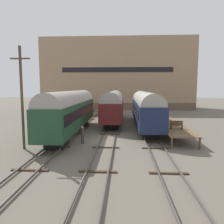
# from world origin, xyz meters

# --- Properties ---
(ground_plane) EXTENTS (200.00, 200.00, 0.00)m
(ground_plane) POSITION_xyz_m (0.00, 0.00, 0.00)
(ground_plane) COLOR #60594C
(track_left) EXTENTS (2.60, 60.00, 0.26)m
(track_left) POSITION_xyz_m (-4.72, 0.00, 0.14)
(track_left) COLOR #4C4742
(track_left) RESTS_ON ground
(track_middle) EXTENTS (2.60, 60.00, 0.26)m
(track_middle) POSITION_xyz_m (0.00, 0.00, 0.14)
(track_middle) COLOR #4C4742
(track_middle) RESTS_ON ground
(track_right) EXTENTS (2.60, 60.00, 0.26)m
(track_right) POSITION_xyz_m (4.72, 0.00, 0.14)
(track_right) COLOR #4C4742
(track_right) RESTS_ON ground
(train_car_navy) EXTENTS (2.91, 18.89, 5.08)m
(train_car_navy) POSITION_xyz_m (4.72, 7.86, 2.91)
(train_car_navy) COLOR black
(train_car_navy) RESTS_ON ground
(train_car_maroon) EXTENTS (3.09, 17.99, 5.10)m
(train_car_maroon) POSITION_xyz_m (0.00, 12.87, 2.89)
(train_car_maroon) COLOR black
(train_car_maroon) RESTS_ON ground
(train_car_green) EXTENTS (2.90, 18.07, 5.29)m
(train_car_green) POSITION_xyz_m (-4.72, 3.01, 3.03)
(train_car_green) COLOR black
(train_car_green) RESTS_ON ground
(station_platform) EXTENTS (2.86, 13.81, 1.15)m
(station_platform) POSITION_xyz_m (7.46, 3.76, 1.06)
(station_platform) COLOR brown
(station_platform) RESTS_ON ground
(bench) EXTENTS (1.40, 0.40, 0.91)m
(bench) POSITION_xyz_m (7.50, 0.94, 1.64)
(bench) COLOR brown
(bench) RESTS_ON station_platform
(person_worker) EXTENTS (0.32, 0.32, 1.81)m
(person_worker) POSITION_xyz_m (-2.51, -1.43, 1.10)
(person_worker) COLOR #282833
(person_worker) RESTS_ON ground
(utility_pole) EXTENTS (1.80, 0.24, 9.40)m
(utility_pole) POSITION_xyz_m (-7.58, -3.71, 4.86)
(utility_pole) COLOR #473828
(utility_pole) RESTS_ON ground
(warehouse_building) EXTENTS (39.61, 10.88, 18.37)m
(warehouse_building) POSITION_xyz_m (-0.13, 37.55, 9.19)
(warehouse_building) COLOR brown
(warehouse_building) RESTS_ON ground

